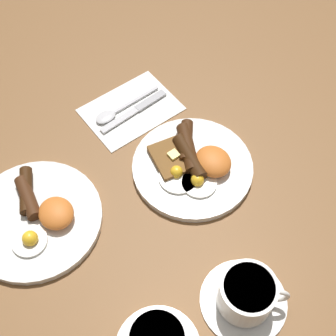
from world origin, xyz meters
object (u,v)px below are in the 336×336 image
object	(u,v)px
breakfast_plate_far	(36,217)
knife	(137,109)
teacup_near	(247,295)
breakfast_plate_near	(193,164)
spoon	(112,113)

from	to	relation	value
breakfast_plate_far	knife	size ratio (longest dim) A/B	1.45
breakfast_plate_far	teacup_near	bearing A→B (deg)	-148.29
breakfast_plate_far	teacup_near	distance (m)	0.42
breakfast_plate_near	spoon	size ratio (longest dim) A/B	1.47
teacup_near	spoon	distance (m)	0.49
spoon	knife	bearing A→B (deg)	155.38
knife	teacup_near	bearing A→B (deg)	74.53
breakfast_plate_near	breakfast_plate_far	size ratio (longest dim) A/B	0.96
spoon	teacup_near	bearing A→B (deg)	82.76
breakfast_plate_near	knife	distance (m)	0.20
teacup_near	spoon	xyz separation A→B (m)	(0.49, -0.04, -0.03)
breakfast_plate_near	knife	bearing A→B (deg)	1.94
breakfast_plate_far	spoon	distance (m)	0.29
teacup_near	knife	size ratio (longest dim) A/B	0.86
breakfast_plate_far	knife	world-z (taller)	breakfast_plate_far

